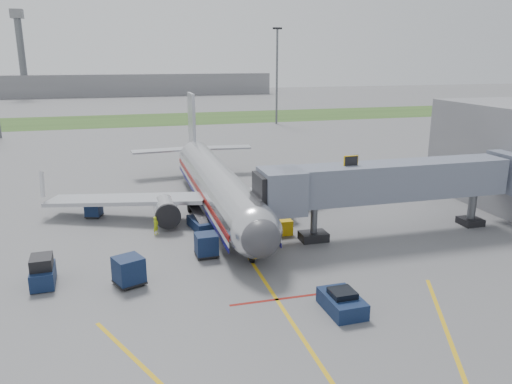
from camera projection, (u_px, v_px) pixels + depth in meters
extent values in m
plane|color=#565659|center=(259.00, 273.00, 34.60)|extent=(400.00, 400.00, 0.00)
cube|color=#2D4C1E|center=(157.00, 119.00, 118.33)|extent=(300.00, 25.00, 0.01)
cube|color=gold|center=(267.00, 286.00, 32.74)|extent=(0.25, 50.00, 0.01)
cube|color=maroon|center=(277.00, 299.00, 30.88)|extent=(6.00, 0.25, 0.01)
cube|color=gold|center=(465.00, 381.00, 23.11)|extent=(9.52, 20.04, 0.01)
cylinder|color=silver|center=(217.00, 184.00, 47.84)|extent=(3.80, 28.00, 3.80)
sphere|color=silver|center=(255.00, 232.00, 34.82)|extent=(3.80, 3.80, 3.80)
sphere|color=#38383D|center=(261.00, 238.00, 33.61)|extent=(2.74, 2.74, 2.74)
cube|color=black|center=(257.00, 226.00, 34.30)|extent=(2.20, 1.20, 0.55)
cone|color=silver|center=(192.00, 153.00, 63.19)|extent=(3.80, 5.00, 3.80)
cube|color=#B7BAC1|center=(192.00, 122.00, 61.67)|extent=(0.35, 4.20, 7.00)
cube|color=#B7BAC1|center=(127.00, 199.00, 45.92)|extent=(15.10, 8.59, 1.13)
cube|color=#B7BAC1|center=(300.00, 187.00, 50.25)|extent=(15.10, 8.59, 1.13)
cylinder|color=silver|center=(166.00, 211.00, 44.08)|extent=(2.10, 3.60, 2.10)
cylinder|color=silver|center=(278.00, 202.00, 46.73)|extent=(2.10, 3.60, 2.10)
cube|color=maroon|center=(237.00, 186.00, 48.43)|extent=(0.05, 28.00, 0.45)
cube|color=navy|center=(237.00, 195.00, 48.66)|extent=(0.05, 28.00, 0.35)
cylinder|color=black|center=(252.00, 258.00, 36.38)|extent=(0.28, 0.70, 0.70)
cylinder|color=black|center=(190.00, 207.00, 48.24)|extent=(0.50, 1.00, 1.00)
cylinder|color=black|center=(242.00, 203.00, 49.57)|extent=(0.50, 1.00, 1.00)
cube|color=slate|center=(394.00, 180.00, 41.35)|extent=(20.00, 3.00, 3.00)
cube|color=slate|center=(282.00, 191.00, 38.91)|extent=(3.20, 3.60, 3.40)
cube|color=black|center=(267.00, 192.00, 38.60)|extent=(1.60, 3.00, 2.80)
cube|color=#E8B10D|center=(351.00, 162.00, 39.86)|extent=(1.20, 0.15, 1.00)
cylinder|color=#595B60|center=(314.00, 222.00, 40.37)|extent=(0.56, 0.56, 3.10)
cube|color=black|center=(313.00, 236.00, 40.69)|extent=(2.20, 1.60, 0.70)
cylinder|color=#595B60|center=(472.00, 208.00, 44.19)|extent=(0.70, 0.70, 3.10)
cube|color=black|center=(470.00, 221.00, 44.52)|extent=(1.80, 1.80, 0.60)
cylinder|color=#595B60|center=(277.00, 78.00, 108.11)|extent=(0.44, 0.44, 20.00)
cube|color=black|center=(277.00, 28.00, 105.41)|extent=(2.00, 0.40, 0.40)
cube|color=slate|center=(113.00, 85.00, 189.15)|extent=(120.00, 14.00, 8.00)
cylinder|color=#595B60|center=(22.00, 58.00, 174.22)|extent=(2.40, 2.40, 28.00)
cube|color=slate|center=(17.00, 14.00, 170.39)|extent=(4.00, 4.00, 3.00)
cube|color=#0C1E37|center=(342.00, 303.00, 29.40)|extent=(2.03, 3.23, 0.97)
cube|color=black|center=(342.00, 294.00, 29.24)|extent=(1.45, 1.45, 0.44)
cylinder|color=black|center=(338.00, 317.00, 28.16)|extent=(0.21, 0.71, 0.71)
cylinder|color=black|center=(363.00, 313.00, 28.60)|extent=(0.21, 0.71, 0.71)
cylinder|color=black|center=(321.00, 298.00, 30.27)|extent=(0.21, 0.71, 0.71)
cylinder|color=black|center=(345.00, 295.00, 30.72)|extent=(0.21, 0.71, 0.71)
cube|color=#0C1E37|center=(43.00, 276.00, 32.76)|extent=(1.62, 2.91, 1.13)
cube|color=black|center=(41.00, 262.00, 32.50)|extent=(1.45, 1.88, 0.79)
cylinder|color=black|center=(33.00, 288.00, 31.74)|extent=(0.28, 0.58, 0.57)
cylinder|color=black|center=(52.00, 286.00, 32.08)|extent=(0.28, 0.58, 0.57)
cylinder|color=black|center=(36.00, 275.00, 33.61)|extent=(0.28, 0.58, 0.57)
cylinder|color=black|center=(54.00, 273.00, 33.95)|extent=(0.28, 0.58, 0.57)
cube|color=#0C1E37|center=(129.00, 270.00, 32.63)|extent=(2.25, 2.25, 1.72)
cube|color=black|center=(130.00, 282.00, 32.86)|extent=(2.32, 2.32, 0.13)
cylinder|color=black|center=(124.00, 289.00, 31.97)|extent=(0.34, 0.38, 0.31)
cylinder|color=black|center=(143.00, 283.00, 32.76)|extent=(0.34, 0.38, 0.31)
cylinder|color=black|center=(116.00, 282.00, 32.98)|extent=(0.34, 0.38, 0.31)
cylinder|color=black|center=(135.00, 276.00, 33.77)|extent=(0.34, 0.38, 0.31)
cube|color=#0C1E37|center=(206.00, 244.00, 37.31)|extent=(1.64, 1.64, 1.58)
cube|color=black|center=(207.00, 254.00, 37.52)|extent=(1.69, 1.69, 0.12)
cylinder|color=black|center=(200.00, 258.00, 36.79)|extent=(0.23, 0.29, 0.29)
cylinder|color=black|center=(216.00, 256.00, 37.14)|extent=(0.23, 0.29, 0.29)
cylinder|color=black|center=(197.00, 252.00, 37.92)|extent=(0.23, 0.29, 0.29)
cylinder|color=black|center=(213.00, 251.00, 38.27)|extent=(0.23, 0.29, 0.29)
cube|color=#0C1E37|center=(94.00, 209.00, 46.47)|extent=(1.69, 1.69, 1.34)
cube|color=black|center=(94.00, 215.00, 46.64)|extent=(1.75, 1.75, 0.10)
cylinder|color=black|center=(87.00, 217.00, 46.18)|extent=(0.26, 0.29, 0.24)
cylinder|color=black|center=(98.00, 218.00, 46.12)|extent=(0.26, 0.29, 0.24)
cylinder|color=black|center=(91.00, 214.00, 47.18)|extent=(0.26, 0.29, 0.24)
cylinder|color=black|center=(102.00, 214.00, 47.12)|extent=(0.26, 0.29, 0.24)
cube|color=#0C1E37|center=(200.00, 224.00, 43.38)|extent=(1.92, 3.63, 0.86)
cube|color=black|center=(198.00, 213.00, 43.56)|extent=(1.52, 3.96, 1.35)
cylinder|color=black|center=(199.00, 231.00, 42.14)|extent=(0.30, 0.57, 0.54)
cylinder|color=black|center=(210.00, 229.00, 42.53)|extent=(0.30, 0.57, 0.54)
cylinder|color=black|center=(190.00, 223.00, 44.31)|extent=(0.30, 0.57, 0.54)
cylinder|color=black|center=(200.00, 221.00, 44.71)|extent=(0.30, 0.57, 0.54)
cube|color=#E8B10D|center=(282.00, 227.00, 41.98)|extent=(1.58, 1.06, 1.26)
cylinder|color=black|center=(276.00, 233.00, 41.98)|extent=(0.21, 0.32, 0.31)
cylinder|color=black|center=(288.00, 232.00, 42.24)|extent=(0.21, 0.32, 0.31)
imported|color=#B3CC18|center=(156.00, 226.00, 41.95)|extent=(0.66, 0.67, 1.56)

